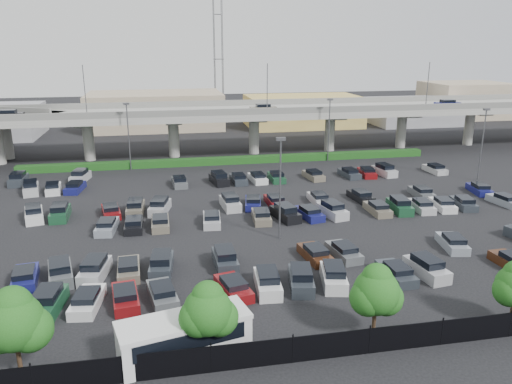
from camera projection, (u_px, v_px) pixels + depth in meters
ground at (263, 213)px, 57.82m from camera, size 280.00×280.00×0.00m
overpass at (224, 115)px, 85.83m from camera, size 150.00×13.00×15.80m
hedge at (232, 160)px, 81.17m from camera, size 66.00×1.60×1.10m
fence at (354, 343)px, 31.22m from camera, size 70.00×0.10×2.00m
tree_row at (358, 293)px, 31.99m from camera, size 65.07×3.66×5.94m
shuttle_bus at (184, 335)px, 31.11m from camera, size 8.63×4.63×2.64m
parked_cars at (264, 220)px, 53.73m from camera, size 63.03×41.68×1.67m
light_poles at (225, 158)px, 57.15m from camera, size 66.90×48.38×10.30m
distant_buildings at (261, 110)px, 117.12m from camera, size 138.00×24.00×9.00m
comm_tower at (218, 57)px, 123.64m from camera, size 2.40×2.40×30.00m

